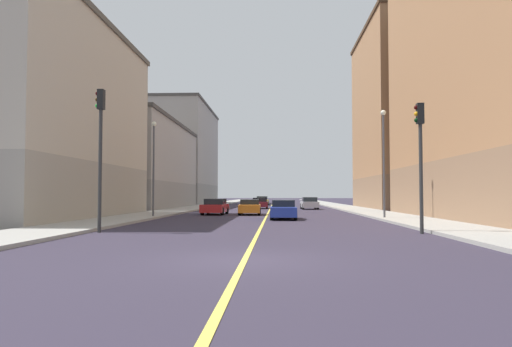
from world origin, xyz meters
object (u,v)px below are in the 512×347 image
object	(u,v)px
building_left_mid	(411,118)
traffic_light_right_near	(100,140)
traffic_light_left_near	(420,148)
car_yellow	(262,201)
car_maroon	(260,203)
car_orange	(250,207)
street_lamp_right_near	(154,158)
building_right_midblock	(135,165)
building_right_distant	(179,156)
street_lamp_left_near	(384,152)
car_red	(215,207)
car_silver	(309,203)
car_blue	(283,210)
building_right_corner	(31,119)

from	to	relation	value
building_left_mid	traffic_light_right_near	world-z (taller)	building_left_mid
traffic_light_left_near	car_yellow	world-z (taller)	traffic_light_left_near
car_maroon	car_orange	xyz separation A→B (m)	(-0.19, -17.14, -0.02)
traffic_light_right_near	car_yellow	world-z (taller)	traffic_light_right_near
traffic_light_left_near	street_lamp_right_near	bearing A→B (deg)	139.49
building_right_midblock	traffic_light_right_near	size ratio (longest dim) A/B	3.93
building_right_distant	traffic_light_right_near	xyz separation A→B (m)	(9.53, -62.30, -4.45)
traffic_light_left_near	street_lamp_left_near	distance (m)	11.68
car_yellow	building_left_mid	bearing A→B (deg)	-47.02
street_lamp_left_near	car_maroon	world-z (taller)	street_lamp_left_near
building_right_midblock	traffic_light_left_near	xyz separation A→B (m)	(23.64, -36.29, -1.58)
street_lamp_left_near	car_red	size ratio (longest dim) A/B	1.58
traffic_light_left_near	traffic_light_right_near	world-z (taller)	traffic_light_right_near
building_left_mid	car_red	distance (m)	28.64
building_right_midblock	car_orange	bearing A→B (deg)	-49.34
traffic_light_right_near	car_orange	bearing A→B (deg)	73.20
building_left_mid	car_silver	bearing A→B (deg)	-169.76
traffic_light_left_near	car_yellow	xyz separation A→B (m)	(-8.61, 55.18, -3.02)
building_right_distant	car_orange	distance (m)	46.89
street_lamp_right_near	car_blue	distance (m)	10.07
car_silver	car_blue	bearing A→B (deg)	-98.43
building_left_mid	street_lamp_right_near	size ratio (longest dim) A/B	3.14
street_lamp_right_near	car_yellow	world-z (taller)	street_lamp_right_near
car_yellow	car_red	xyz separation A→B (m)	(-2.83, -36.18, -0.01)
traffic_light_left_near	car_maroon	distance (m)	36.86
building_right_corner	car_orange	bearing A→B (deg)	24.27
traffic_light_right_near	street_lamp_left_near	distance (m)	19.07
building_left_mid	street_lamp_left_near	bearing A→B (deg)	-109.53
street_lamp_left_near	car_blue	world-z (taller)	street_lamp_left_near
street_lamp_right_near	car_blue	bearing A→B (deg)	-7.33
car_yellow	car_orange	xyz separation A→B (m)	(0.12, -36.53, -0.04)
traffic_light_left_near	building_right_distant	bearing A→B (deg)	110.78
traffic_light_right_near	car_red	xyz separation A→B (m)	(2.67, 19.00, -3.46)
building_right_corner	car_blue	distance (m)	18.96
traffic_light_left_near	car_orange	world-z (taller)	traffic_light_left_near
car_red	car_maroon	bearing A→B (deg)	79.38
car_silver	car_orange	distance (m)	15.99
building_right_midblock	street_lamp_left_near	xyz separation A→B (m)	(24.66, -24.69, -0.72)
street_lamp_left_near	car_silver	bearing A→B (deg)	99.27
car_blue	car_silver	bearing A→B (deg)	81.57
building_left_mid	building_right_distant	distance (m)	42.61
street_lamp_right_near	car_orange	bearing A→B (deg)	40.98
building_right_distant	car_orange	world-z (taller)	building_right_distant
traffic_light_left_near	street_lamp_left_near	xyz separation A→B (m)	(1.02, 11.60, 0.86)
car_yellow	building_right_midblock	bearing A→B (deg)	-128.52
traffic_light_left_near	street_lamp_right_near	distance (m)	19.87
building_left_mid	traffic_light_left_near	distance (m)	37.60
car_red	street_lamp_right_near	bearing A→B (deg)	-120.97
street_lamp_right_near	car_blue	size ratio (longest dim) A/B	1.50
car_yellow	car_blue	size ratio (longest dim) A/B	0.97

